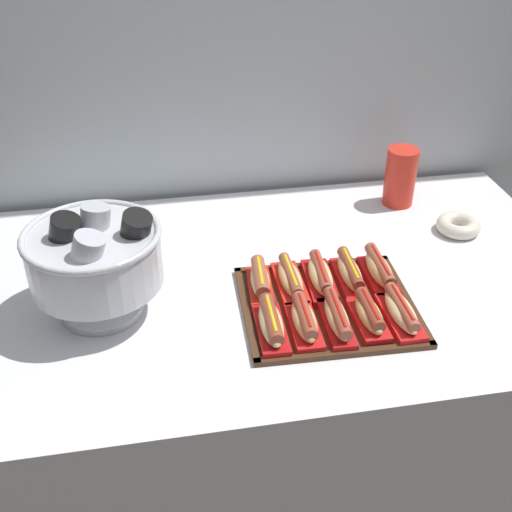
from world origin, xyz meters
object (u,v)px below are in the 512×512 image
Objects in this scene: hot_dog_4 at (401,312)px; hot_dog_7 at (320,276)px; hot_dog_0 at (271,324)px; hot_dog_2 at (337,318)px; hot_dog_3 at (369,315)px; hot_dog_8 at (350,273)px; hot_dog_6 at (290,280)px; punch_bowl at (95,257)px; buffet_table at (274,384)px; hot_dog_9 at (379,270)px; donut at (458,226)px; cup_stack at (400,177)px; serving_tray at (327,306)px; hot_dog_1 at (304,321)px; hot_dog_5 at (260,281)px.

hot_dog_7 is (-0.14, 0.17, 0.00)m from hot_dog_4.
hot_dog_0 is 0.15m from hot_dog_2.
hot_dog_8 is (0.01, 0.16, 0.00)m from hot_dog_3.
hot_dog_3 is 0.86× the size of hot_dog_6.
hot_dog_3 is 0.50× the size of punch_bowl.
buffet_table is 9.29× the size of hot_dog_9.
donut is (0.46, 0.36, -0.02)m from hot_dog_2.
buffet_table is at bearing 8.51° from punch_bowl.
hot_dog_4 is 0.59m from cup_stack.
hot_dog_9 is (0.15, 0.08, 0.03)m from serving_tray.
hot_dog_3 is (0.17, -0.23, 0.41)m from buffet_table.
serving_tray is at bearing -49.70° from hot_dog_6.
hot_dog_2 and hot_dog_4 have the same top height.
hot_dog_0 is at bearing -149.97° from donut.
hot_dog_7 is at bearing 0.19° from punch_bowl.
hot_dog_1 is at bearing -145.72° from hot_dog_9.
donut is at bearing 23.01° from hot_dog_7.
hot_dog_0 reaches higher than donut.
hot_dog_1 is 0.18m from hot_dog_5.
hot_dog_5 is at bearing 178.03° from hot_dog_9.
hot_dog_6 is at bearing 112.47° from hot_dog_2.
hot_dog_9 reaches higher than hot_dog_0.
hot_dog_9 is (0.08, 0.16, 0.00)m from hot_dog_3.
hot_dog_5 is (-0.29, 0.18, 0.00)m from hot_dog_4.
hot_dog_7 is 0.49m from donut.
punch_bowl reaches higher than hot_dog_1.
buffet_table is at bearing 112.04° from hot_dog_2.
hot_dog_6 is (-0.07, 0.17, -0.00)m from hot_dog_2.
buffet_table is at bearing 94.35° from hot_dog_1.
hot_dog_1 is at bearing -85.65° from buffet_table.
buffet_table is 8.65× the size of hot_dog_7.
hot_dog_3 is at bearing -91.97° from hot_dog_8.
hot_dog_6 is 0.23m from hot_dog_9.
hot_dog_6 is 0.56m from donut.
hot_dog_0 is 0.30m from hot_dog_4.
punch_bowl reaches higher than hot_dog_9.
punch_bowl is (-0.53, -0.00, 0.12)m from hot_dog_7.
hot_dog_5 is 0.94× the size of hot_dog_9.
punch_bowl is at bearing 165.93° from hot_dog_4.
hot_dog_9 is at bearing -1.97° from hot_dog_7.
hot_dog_9 is at bearing 45.75° from hot_dog_2.
serving_tray is 0.59m from cup_stack.
hot_dog_2 is at bearing -91.97° from serving_tray.
donut is at bearing -60.59° from cup_stack.
donut is (0.11, -0.19, -0.07)m from cup_stack.
hot_dog_0 is 1.14× the size of hot_dog_3.
serving_tray is 2.30× the size of hot_dog_6.
hot_dog_2 is 0.22m from hot_dog_9.
punch_bowl is (-0.67, 0.17, 0.12)m from hot_dog_4.
hot_dog_6 is at bearing 178.03° from hot_dog_9.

